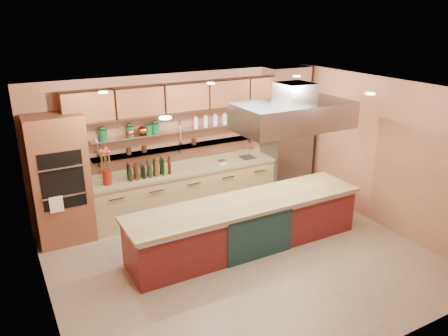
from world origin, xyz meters
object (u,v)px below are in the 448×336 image
kitchen_scale (222,162)px  refrigerator (286,147)px  island (246,224)px  green_canister (148,129)px  copper_kettle (143,130)px  flower_vase (107,177)px

kitchen_scale → refrigerator: bearing=-20.9°
refrigerator → island: (-2.09, -1.74, -0.62)m
refrigerator → island: bearing=-140.3°
island → green_canister: bearing=116.7°
copper_kettle → island: bearing=-60.5°
refrigerator → flower_vase: 4.00m
copper_kettle → flower_vase: bearing=-164.5°
flower_vase → green_canister: 1.18m
refrigerator → green_canister: (-3.09, 0.23, 0.75)m
kitchen_scale → copper_kettle: size_ratio=0.84×
kitchen_scale → green_canister: green_canister is taller
island → copper_kettle: 2.64m
flower_vase → copper_kettle: 1.09m
refrigerator → kitchen_scale: bearing=179.6°
island → kitchen_scale: kitchen_scale is taller
flower_vase → green_canister: bearing=13.6°
copper_kettle → refrigerator: bearing=-4.1°
kitchen_scale → green_canister: 1.70m
kitchen_scale → green_canister: (-1.47, 0.22, 0.82)m
island → kitchen_scale: size_ratio=24.52×
island → green_canister: (-1.00, 1.97, 1.37)m
kitchen_scale → copper_kettle: copper_kettle is taller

